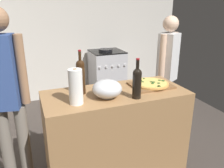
{
  "coord_description": "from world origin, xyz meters",
  "views": [
    {
      "loc": [
        -0.86,
        -1.2,
        1.72
      ],
      "look_at": [
        -0.1,
        0.77,
        0.98
      ],
      "focal_mm": 36.65,
      "sensor_mm": 36.0,
      "label": 1
    }
  ],
  "objects_px": {
    "pizza": "(151,83)",
    "person_in_red": "(167,71)",
    "paper_towel_roll": "(76,87)",
    "wine_bottle_amber": "(81,75)",
    "stove": "(107,75)",
    "mixing_bowl": "(107,89)",
    "wine_bottle_green": "(137,82)",
    "person_in_stripes": "(7,93)"
  },
  "relations": [
    {
      "from": "mixing_bowl",
      "to": "pizza",
      "type": "bearing_deg",
      "value": 13.14
    },
    {
      "from": "person_in_stripes",
      "to": "paper_towel_roll",
      "type": "bearing_deg",
      "value": -30.29
    },
    {
      "from": "wine_bottle_green",
      "to": "person_in_red",
      "type": "xyz_separation_m",
      "value": [
        0.8,
        0.71,
        -0.17
      ]
    },
    {
      "from": "pizza",
      "to": "wine_bottle_green",
      "type": "xyz_separation_m",
      "value": [
        -0.28,
        -0.23,
        0.12
      ]
    },
    {
      "from": "stove",
      "to": "wine_bottle_amber",
      "type": "bearing_deg",
      "value": -116.31
    },
    {
      "from": "paper_towel_roll",
      "to": "person_in_red",
      "type": "relative_size",
      "value": 0.19
    },
    {
      "from": "stove",
      "to": "person_in_red",
      "type": "height_order",
      "value": "person_in_red"
    },
    {
      "from": "pizza",
      "to": "paper_towel_roll",
      "type": "relative_size",
      "value": 1.19
    },
    {
      "from": "wine_bottle_amber",
      "to": "person_in_red",
      "type": "xyz_separation_m",
      "value": [
        1.23,
        0.42,
        -0.19
      ]
    },
    {
      "from": "pizza",
      "to": "paper_towel_roll",
      "type": "height_order",
      "value": "paper_towel_roll"
    },
    {
      "from": "stove",
      "to": "pizza",
      "type": "bearing_deg",
      "value": -97.08
    },
    {
      "from": "pizza",
      "to": "paper_towel_roll",
      "type": "xyz_separation_m",
      "value": [
        -0.8,
        -0.15,
        0.12
      ]
    },
    {
      "from": "person_in_stripes",
      "to": "wine_bottle_amber",
      "type": "bearing_deg",
      "value": -9.22
    },
    {
      "from": "paper_towel_roll",
      "to": "stove",
      "type": "distance_m",
      "value": 2.47
    },
    {
      "from": "pizza",
      "to": "wine_bottle_amber",
      "type": "distance_m",
      "value": 0.73
    },
    {
      "from": "wine_bottle_green",
      "to": "stove",
      "type": "xyz_separation_m",
      "value": [
        0.53,
        2.22,
        -0.62
      ]
    },
    {
      "from": "wine_bottle_green",
      "to": "wine_bottle_amber",
      "type": "bearing_deg",
      "value": 146.38
    },
    {
      "from": "wine_bottle_green",
      "to": "wine_bottle_amber",
      "type": "xyz_separation_m",
      "value": [
        -0.43,
        0.29,
        0.02
      ]
    },
    {
      "from": "person_in_red",
      "to": "wine_bottle_green",
      "type": "bearing_deg",
      "value": -138.52
    },
    {
      "from": "wine_bottle_amber",
      "to": "stove",
      "type": "bearing_deg",
      "value": 63.69
    },
    {
      "from": "mixing_bowl",
      "to": "person_in_red",
      "type": "bearing_deg",
      "value": 30.12
    },
    {
      "from": "paper_towel_roll",
      "to": "stove",
      "type": "bearing_deg",
      "value": 63.91
    },
    {
      "from": "wine_bottle_green",
      "to": "person_in_red",
      "type": "bearing_deg",
      "value": 41.48
    },
    {
      "from": "pizza",
      "to": "person_in_red",
      "type": "xyz_separation_m",
      "value": [
        0.52,
        0.48,
        -0.05
      ]
    },
    {
      "from": "wine_bottle_green",
      "to": "mixing_bowl",
      "type": "bearing_deg",
      "value": 156.13
    },
    {
      "from": "stove",
      "to": "mixing_bowl",
      "type": "bearing_deg",
      "value": -109.89
    },
    {
      "from": "paper_towel_roll",
      "to": "stove",
      "type": "relative_size",
      "value": 0.32
    },
    {
      "from": "mixing_bowl",
      "to": "wine_bottle_green",
      "type": "bearing_deg",
      "value": -23.87
    },
    {
      "from": "mixing_bowl",
      "to": "paper_towel_roll",
      "type": "distance_m",
      "value": 0.3
    },
    {
      "from": "wine_bottle_green",
      "to": "person_in_red",
      "type": "relative_size",
      "value": 0.23
    },
    {
      "from": "person_in_stripes",
      "to": "person_in_red",
      "type": "xyz_separation_m",
      "value": [
        1.87,
        0.32,
        -0.07
      ]
    },
    {
      "from": "wine_bottle_amber",
      "to": "stove",
      "type": "relative_size",
      "value": 0.43
    },
    {
      "from": "wine_bottle_amber",
      "to": "person_in_stripes",
      "type": "relative_size",
      "value": 0.24
    },
    {
      "from": "wine_bottle_amber",
      "to": "person_in_stripes",
      "type": "height_order",
      "value": "person_in_stripes"
    },
    {
      "from": "paper_towel_roll",
      "to": "wine_bottle_green",
      "type": "relative_size",
      "value": 0.84
    },
    {
      "from": "mixing_bowl",
      "to": "person_in_red",
      "type": "xyz_separation_m",
      "value": [
        1.04,
        0.6,
        -0.1
      ]
    },
    {
      "from": "person_in_stripes",
      "to": "person_in_red",
      "type": "relative_size",
      "value": 1.07
    },
    {
      "from": "paper_towel_roll",
      "to": "wine_bottle_green",
      "type": "distance_m",
      "value": 0.53
    },
    {
      "from": "wine_bottle_green",
      "to": "person_in_stripes",
      "type": "xyz_separation_m",
      "value": [
        -1.07,
        0.39,
        -0.09
      ]
    },
    {
      "from": "person_in_stripes",
      "to": "mixing_bowl",
      "type": "bearing_deg",
      "value": -18.89
    },
    {
      "from": "wine_bottle_green",
      "to": "pizza",
      "type": "bearing_deg",
      "value": 38.95
    },
    {
      "from": "paper_towel_roll",
      "to": "person_in_red",
      "type": "distance_m",
      "value": 1.48
    }
  ]
}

